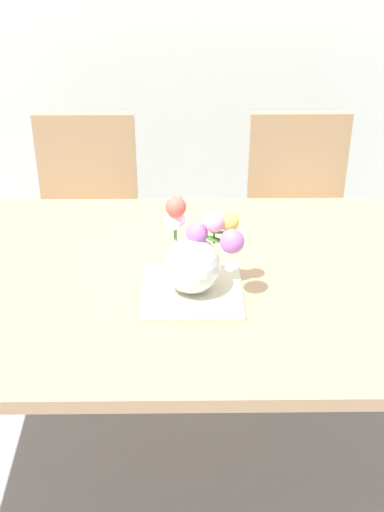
# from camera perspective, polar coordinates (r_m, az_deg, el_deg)

# --- Properties ---
(ground_plane) EXTENTS (12.00, 12.00, 0.00)m
(ground_plane) POSITION_cam_1_polar(r_m,az_deg,el_deg) (2.52, 0.31, -15.85)
(ground_plane) COLOR #939399
(dining_table) EXTENTS (1.86, 1.06, 0.73)m
(dining_table) POSITION_cam_1_polar(r_m,az_deg,el_deg) (2.09, 0.36, -3.48)
(dining_table) COLOR tan
(dining_table) RESTS_ON ground_plane
(chair_left) EXTENTS (0.42, 0.42, 0.90)m
(chair_left) POSITION_cam_1_polar(r_m,az_deg,el_deg) (2.94, -8.77, 3.96)
(chair_left) COLOR tan
(chair_left) RESTS_ON ground_plane
(chair_right) EXTENTS (0.42, 0.42, 0.90)m
(chair_right) POSITION_cam_1_polar(r_m,az_deg,el_deg) (2.95, 8.86, 4.04)
(chair_right) COLOR tan
(chair_right) RESTS_ON ground_plane
(placemat) EXTENTS (0.29, 0.29, 0.01)m
(placemat) POSITION_cam_1_polar(r_m,az_deg,el_deg) (1.98, 0.00, -2.87)
(placemat) COLOR beige
(placemat) RESTS_ON dining_table
(flower_vase) EXTENTS (0.22, 0.17, 0.28)m
(flower_vase) POSITION_cam_1_polar(r_m,az_deg,el_deg) (1.93, 0.26, 0.03)
(flower_vase) COLOR silver
(flower_vase) RESTS_ON placemat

